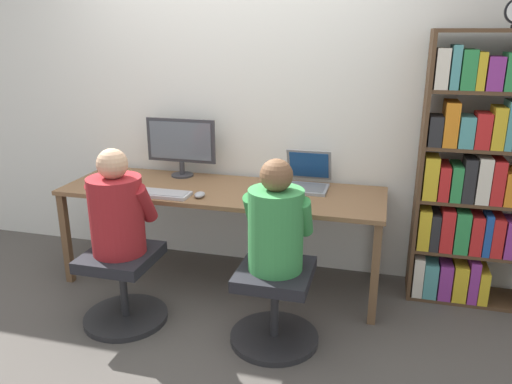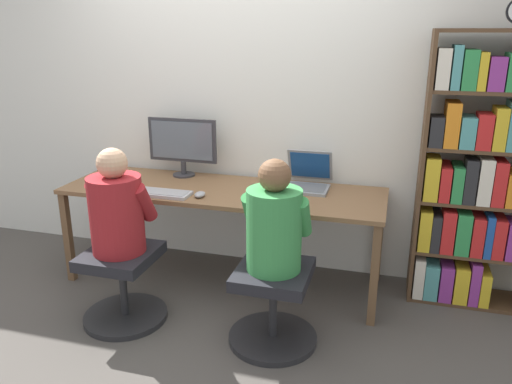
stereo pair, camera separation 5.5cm
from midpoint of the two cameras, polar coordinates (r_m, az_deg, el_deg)
ground_plane at (r=3.49m, az=-6.01°, el=-12.49°), size 14.00×14.00×0.00m
wall_back at (r=3.77m, az=-2.47°, el=10.86°), size 10.00×0.05×2.60m
desk at (r=3.53m, az=-4.34°, el=-0.58°), size 2.25×0.70×0.71m
desktop_monitor at (r=3.80m, az=-8.99°, el=5.37°), size 0.54×0.17×0.44m
laptop at (r=3.54m, az=5.30°, el=1.34°), size 0.32×0.36×0.25m
keyboard at (r=3.43m, az=-11.44°, el=-0.17°), size 0.42×0.16×0.03m
computer_mouse_by_keyboard at (r=3.34m, az=-6.92°, el=-0.31°), size 0.07×0.10×0.04m
office_chair_left at (r=3.29m, az=-15.41°, el=-10.10°), size 0.53×0.53×0.48m
office_chair_right at (r=2.98m, az=1.61°, el=-12.51°), size 0.53×0.53×0.48m
person_at_monitor at (r=3.09m, az=-16.11°, el=-1.93°), size 0.39×0.34×0.65m
person_at_laptop at (r=2.77m, az=1.72°, el=-3.59°), size 0.38×0.33×0.64m
bookshelf at (r=3.48m, az=23.02°, el=1.16°), size 0.76×0.31×1.78m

